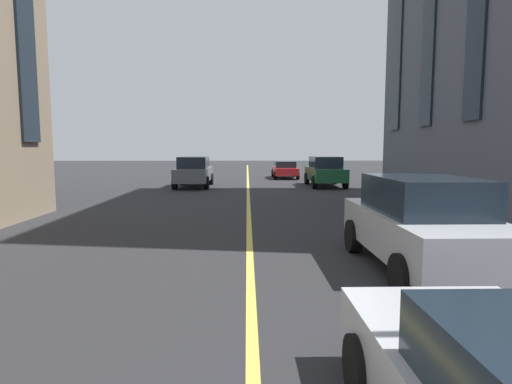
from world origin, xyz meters
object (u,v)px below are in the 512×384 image
Objects in this scene: car_green_trailing at (325,171)px; car_grey_parked_a at (194,171)px; car_silver_mid at (422,223)px; car_red_near at (285,169)px.

car_green_trailing is 8.29m from car_grey_parked_a.
car_silver_mid is 19.17m from car_grey_parked_a.
car_silver_mid is 1.00× the size of car_grey_parked_a.
car_green_trailing is 18.25m from car_silver_mid.
car_grey_parked_a is (-0.25, 8.28, 0.00)m from car_green_trailing.
car_silver_mid is at bearing -179.07° from car_red_near.
car_red_near is at bearing 15.54° from car_green_trailing.
car_green_trailing and car_silver_mid have the same top height.
car_green_trailing is 1.00× the size of car_grey_parked_a.
car_green_trailing is 1.00× the size of car_silver_mid.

